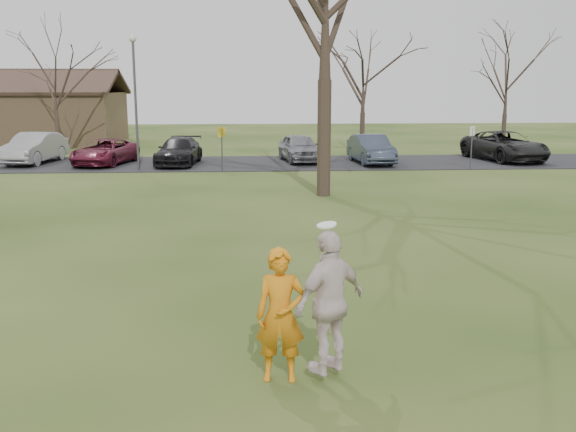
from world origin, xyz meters
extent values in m
plane|color=#1E380F|center=(0.00, 0.00, 0.00)|extent=(120.00, 120.00, 0.00)
cube|color=black|center=(0.00, 25.00, 0.02)|extent=(62.00, 6.50, 0.04)
imported|color=orange|center=(-0.35, 0.06, 0.93)|extent=(0.71, 0.50, 1.87)
imported|color=gray|center=(-11.82, 25.58, 0.82)|extent=(2.35, 4.96, 1.57)
imported|color=maroon|center=(-8.05, 24.79, 0.68)|extent=(3.10, 4.98, 1.29)
imported|color=black|center=(-4.29, 24.55, 0.71)|extent=(2.29, 4.78, 1.34)
imported|color=gray|center=(1.94, 25.47, 0.77)|extent=(2.31, 4.49, 1.46)
imported|color=#323B4C|center=(5.57, 24.44, 0.77)|extent=(1.93, 4.56, 1.46)
imported|color=black|center=(12.99, 25.29, 0.82)|extent=(3.56, 5.98, 1.56)
imported|color=beige|center=(0.32, 0.02, 1.12)|extent=(1.23, 1.08, 1.99)
cylinder|color=white|center=(0.28, 0.16, 2.16)|extent=(0.27, 0.27, 0.09)
cylinder|color=#47474C|center=(-6.00, 22.50, 3.00)|extent=(0.12, 0.12, 6.00)
sphere|color=beige|center=(-6.00, 22.50, 6.10)|extent=(0.34, 0.34, 0.34)
cylinder|color=#47474C|center=(-2.00, 22.00, 1.00)|extent=(0.06, 0.06, 2.00)
cube|color=yellow|center=(-2.00, 22.00, 1.85)|extent=(0.35, 0.35, 0.45)
cylinder|color=#47474C|center=(10.00, 22.00, 1.00)|extent=(0.06, 0.06, 2.00)
cube|color=silver|center=(10.00, 22.00, 1.85)|extent=(0.35, 0.35, 0.45)
camera|label=1|loc=(-0.75, -8.13, 4.00)|focal=39.72mm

